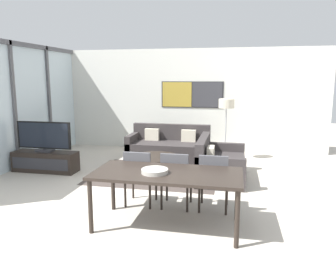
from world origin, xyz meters
TOP-DOWN VIEW (x-y plane):
  - ground_plane at (0.00, 0.00)m, footprint 24.00×24.00m
  - wall_back at (0.01, 5.50)m, footprint 7.71×0.09m
  - window_wall_left at (-3.35, 2.75)m, footprint 0.07×5.51m
  - area_rug at (-0.18, 2.91)m, footprint 2.60×2.00m
  - tv_console at (-2.57, 2.63)m, footprint 1.40×0.44m
  - television at (-2.57, 2.63)m, footprint 1.24×0.20m
  - sofa_main at (-0.18, 4.34)m, footprint 2.01×0.92m
  - sofa_side at (1.11, 2.88)m, footprint 0.92×1.51m
  - coffee_table at (-0.18, 2.91)m, footprint 0.98×0.98m
  - dining_table at (0.56, 0.56)m, footprint 1.99×0.92m
  - dining_chair_left at (-0.02, 1.20)m, footprint 0.46×0.46m
  - dining_chair_centre at (0.56, 1.21)m, footprint 0.46×0.46m
  - dining_chair_right at (1.14, 1.22)m, footprint 0.46×0.46m
  - fruit_bowl at (0.41, 0.48)m, footprint 0.36×0.36m
  - floor_lamp at (1.21, 4.43)m, footprint 0.38×0.38m

SIDE VIEW (x-z plane):
  - ground_plane at x=0.00m, z-range 0.00..0.00m
  - area_rug at x=-0.18m, z-range 0.00..0.01m
  - tv_console at x=-2.57m, z-range 0.00..0.44m
  - sofa_side at x=1.11m, z-range -0.14..0.69m
  - sofa_main at x=-0.18m, z-range -0.14..0.69m
  - coffee_table at x=-0.18m, z-range 0.10..0.49m
  - dining_chair_left at x=-0.02m, z-range 0.06..0.95m
  - dining_chair_centre at x=0.56m, z-range 0.06..0.95m
  - dining_chair_right at x=1.14m, z-range 0.06..0.95m
  - dining_table at x=0.56m, z-range 0.32..1.08m
  - television at x=-2.57m, z-range 0.44..1.09m
  - fruit_bowl at x=0.41m, z-range 0.77..0.83m
  - floor_lamp at x=1.21m, z-range 0.54..2.05m
  - wall_back at x=0.01m, z-range 0.00..2.80m
  - window_wall_left at x=-3.35m, z-range 0.13..2.93m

